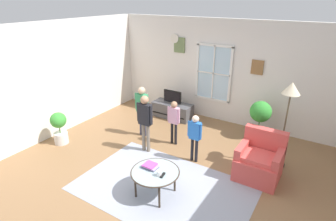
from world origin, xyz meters
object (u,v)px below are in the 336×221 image
(person_green_shirt, at_px, (142,106))
(potted_plant_corner, at_px, (59,127))
(television, at_px, (172,97))
(cup, at_px, (159,173))
(tv_stand, at_px, (172,110))
(coffee_table, at_px, (155,173))
(person_black_shirt, at_px, (145,117))
(person_blue_shirt, at_px, (195,133))
(person_pink_shirt, at_px, (174,118))
(book_stack, at_px, (150,166))
(floor_lamp, at_px, (290,97))
(potted_plant_by_window, at_px, (260,116))
(armchair, at_px, (259,161))
(remote_near_books, at_px, (163,175))

(person_green_shirt, bearing_deg, potted_plant_corner, -136.10)
(television, relative_size, cup, 5.54)
(tv_stand, distance_m, coffee_table, 3.21)
(person_black_shirt, relative_size, potted_plant_corner, 1.69)
(person_blue_shirt, distance_m, person_pink_shirt, 0.81)
(television, bearing_deg, person_pink_shirt, -57.41)
(coffee_table, distance_m, person_green_shirt, 2.18)
(television, xyz_separation_m, book_stack, (1.27, -2.82, -0.12))
(tv_stand, height_order, person_black_shirt, person_black_shirt)
(book_stack, bearing_deg, coffee_table, -19.85)
(person_black_shirt, distance_m, person_green_shirt, 0.73)
(floor_lamp, bearing_deg, person_pink_shirt, -170.11)
(television, xyz_separation_m, potted_plant_by_window, (2.32, 0.06, -0.03))
(coffee_table, distance_m, floor_lamp, 2.75)
(coffee_table, bearing_deg, television, 116.17)
(tv_stand, relative_size, person_black_shirt, 0.87)
(person_blue_shirt, bearing_deg, tv_stand, 132.68)
(tv_stand, height_order, floor_lamp, floor_lamp)
(cup, bearing_deg, person_black_shirt, 134.39)
(television, distance_m, person_pink_shirt, 1.47)
(tv_stand, relative_size, potted_plant_by_window, 1.21)
(person_blue_shirt, bearing_deg, television, 132.73)
(cup, distance_m, potted_plant_corner, 2.94)
(coffee_table, height_order, person_pink_shirt, person_pink_shirt)
(floor_lamp, bearing_deg, cup, -125.08)
(tv_stand, relative_size, book_stack, 4.07)
(person_blue_shirt, relative_size, person_pink_shirt, 0.98)
(armchair, height_order, cup, armchair)
(potted_plant_by_window, distance_m, floor_lamp, 1.42)
(cup, bearing_deg, floor_lamp, 54.92)
(person_blue_shirt, bearing_deg, potted_plant_by_window, 63.89)
(book_stack, xyz_separation_m, person_green_shirt, (-1.32, 1.54, 0.28))
(coffee_table, bearing_deg, potted_plant_by_window, 72.64)
(remote_near_books, bearing_deg, coffee_table, 169.90)
(armchair, bearing_deg, remote_near_books, -128.66)
(tv_stand, distance_m, remote_near_books, 3.31)
(book_stack, bearing_deg, person_blue_shirt, 79.13)
(potted_plant_by_window, bearing_deg, person_blue_shirt, -116.11)
(person_blue_shirt, xyz_separation_m, person_black_shirt, (-1.06, -0.19, 0.16))
(television, relative_size, coffee_table, 0.64)
(armchair, distance_m, book_stack, 2.02)
(person_black_shirt, xyz_separation_m, potted_plant_corner, (-1.83, -0.76, -0.38))
(book_stack, height_order, person_pink_shirt, person_pink_shirt)
(cup, height_order, person_black_shirt, person_black_shirt)
(remote_near_books, height_order, person_blue_shirt, person_blue_shirt)
(person_blue_shirt, xyz_separation_m, person_pink_shirt, (-0.71, 0.39, 0.01))
(person_pink_shirt, relative_size, floor_lamp, 0.60)
(armchair, bearing_deg, cup, -129.25)
(armchair, distance_m, remote_near_books, 1.87)
(person_blue_shirt, height_order, potted_plant_by_window, person_blue_shirt)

